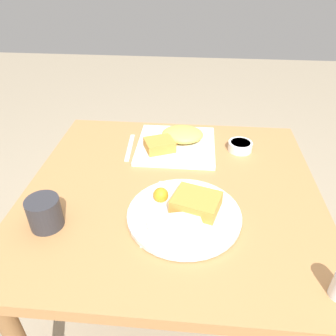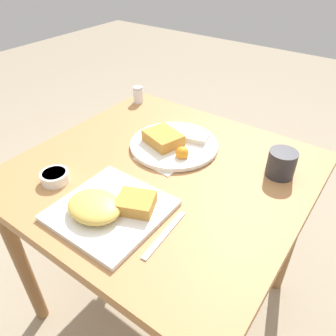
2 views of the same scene
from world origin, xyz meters
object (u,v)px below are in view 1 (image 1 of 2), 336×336
Objects in this scene: plate_square_near at (176,141)px; plate_oval_far at (185,212)px; sauce_ramekin at (240,146)px; coffee_mug at (45,213)px; butter_knife at (130,147)px.

plate_oval_far is at bearing 97.63° from plate_square_near.
sauce_ramekin is 0.98× the size of coffee_mug.
sauce_ramekin reaches higher than butter_knife.
sauce_ramekin is at bearing 178.19° from plate_square_near.
butter_knife is (0.40, 0.02, -0.02)m from sauce_ramekin.
butter_knife is (0.22, -0.35, -0.02)m from plate_oval_far.
plate_oval_far is 0.41m from butter_knife.
plate_square_near is 0.54m from coffee_mug.
coffee_mug is (0.54, 0.43, 0.03)m from sauce_ramekin.
plate_square_near is at bearing 95.48° from butter_knife.
butter_knife is at bearing 9.17° from plate_square_near.
coffee_mug is at bearing -22.83° from butter_knife.
butter_knife is at bearing -57.86° from plate_oval_far.
plate_oval_far is 0.41m from sauce_ramekin.
plate_square_near is 0.90× the size of plate_oval_far.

